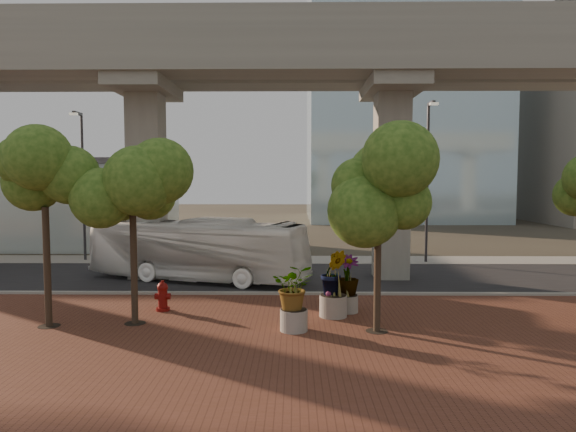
{
  "coord_description": "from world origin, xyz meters",
  "views": [
    {
      "loc": [
        1.3,
        -23.16,
        4.83
      ],
      "look_at": [
        0.97,
        0.5,
        3.18
      ],
      "focal_mm": 32.0,
      "sensor_mm": 36.0,
      "label": 1
    }
  ],
  "objects": [
    {
      "name": "streetlamp_east",
      "position": [
        8.97,
        6.66,
        5.37
      ],
      "size": [
        0.46,
        1.33,
        9.21
      ],
      "color": "#2A2A2F",
      "rests_on": "ground"
    },
    {
      "name": "curb_strip",
      "position": [
        0.0,
        -2.0,
        0.08
      ],
      "size": [
        70.0,
        0.25,
        0.16
      ],
      "primitive_type": "cube",
      "color": "gray",
      "rests_on": "ground"
    },
    {
      "name": "street_tree_far_west",
      "position": [
        -6.76,
        -6.78,
        4.91
      ],
      "size": [
        3.3,
        3.3,
        6.39
      ],
      "color": "#413325",
      "rests_on": "ground"
    },
    {
      "name": "brick_plaza",
      "position": [
        0.0,
        -8.0,
        0.03
      ],
      "size": [
        70.0,
        13.0,
        0.06
      ],
      "primitive_type": "cube",
      "color": "brown",
      "rests_on": "ground"
    },
    {
      "name": "far_sidewalk",
      "position": [
        0.0,
        7.5,
        0.03
      ],
      "size": [
        90.0,
        3.0,
        0.06
      ],
      "primitive_type": "cube",
      "color": "gray",
      "rests_on": "ground"
    },
    {
      "name": "transit_bus",
      "position": [
        -3.36,
        1.11,
        1.49
      ],
      "size": [
        10.96,
        5.7,
        2.98
      ],
      "primitive_type": "imported",
      "rotation": [
        0.0,
        0.0,
        1.26
      ],
      "color": "white",
      "rests_on": "ground"
    },
    {
      "name": "asphalt_road",
      "position": [
        0.0,
        2.0,
        0.02
      ],
      "size": [
        90.0,
        8.0,
        0.04
      ],
      "primitive_type": "cube",
      "color": "black",
      "rests_on": "ground"
    },
    {
      "name": "ground",
      "position": [
        0.0,
        0.0,
        0.0
      ],
      "size": [
        160.0,
        160.0,
        0.0
      ],
      "primitive_type": "plane",
      "color": "#352F26",
      "rests_on": "ground"
    },
    {
      "name": "street_tree_near_west",
      "position": [
        -4.05,
        -6.41,
        4.83
      ],
      "size": [
        3.61,
        3.61,
        6.43
      ],
      "color": "#413325",
      "rests_on": "ground"
    },
    {
      "name": "planter_left",
      "position": [
        2.63,
        -5.44,
        1.5
      ],
      "size": [
        2.15,
        2.15,
        2.37
      ],
      "color": "#9C958D",
      "rests_on": "ground"
    },
    {
      "name": "street_tree_near_east",
      "position": [
        3.88,
        -7.2,
        4.5
      ],
      "size": [
        3.82,
        3.82,
        6.2
      ],
      "color": "#413325",
      "rests_on": "ground"
    },
    {
      "name": "fire_hydrant",
      "position": [
        -3.55,
        -4.72,
        0.59
      ],
      "size": [
        0.56,
        0.5,
        1.11
      ],
      "color": "maroon",
      "rests_on": "ground"
    },
    {
      "name": "planter_front",
      "position": [
        1.26,
        -7.16,
        1.36
      ],
      "size": [
        1.95,
        1.95,
        2.14
      ],
      "color": "gray",
      "rests_on": "ground"
    },
    {
      "name": "streetlamp_west",
      "position": [
        -11.33,
        7.12,
        5.1
      ],
      "size": [
        0.43,
        1.27,
        8.74
      ],
      "color": "#2D2E33",
      "rests_on": "ground"
    },
    {
      "name": "station_pavilion",
      "position": [
        -20.0,
        16.0,
        3.22
      ],
      "size": [
        23.0,
        13.0,
        6.3
      ],
      "color": "silver",
      "rests_on": "ground"
    },
    {
      "name": "planter_right",
      "position": [
        3.18,
        -4.83,
        1.32
      ],
      "size": [
        1.94,
        1.94,
        2.08
      ],
      "color": "#B0A99F",
      "rests_on": "ground"
    },
    {
      "name": "transit_viaduct",
      "position": [
        0.0,
        2.0,
        7.29
      ],
      "size": [
        72.0,
        5.6,
        12.4
      ],
      "color": "gray",
      "rests_on": "ground"
    }
  ]
}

